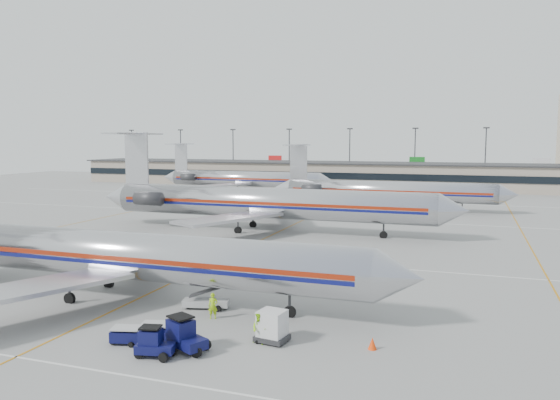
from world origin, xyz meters
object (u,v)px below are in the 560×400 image
at_px(jet_second_row, 261,202).
at_px(belt_loader, 207,301).
at_px(uld_container, 272,326).
at_px(jet_foreground, 110,253).
at_px(tug_center, 153,343).

distance_m(jet_second_row, belt_loader, 33.49).
distance_m(jet_second_row, uld_container, 39.87).
height_order(jet_foreground, uld_container, jet_foreground).
distance_m(jet_foreground, belt_loader, 8.66).
bearing_deg(jet_foreground, tug_center, -43.71).
height_order(jet_foreground, tug_center, jet_foreground).
height_order(jet_second_row, belt_loader, jet_second_row).
height_order(jet_second_row, tug_center, jet_second_row).
bearing_deg(belt_loader, jet_second_row, 89.39).
xyz_separation_m(uld_container, belt_loader, (-6.60, 4.57, -0.42)).
xyz_separation_m(jet_second_row, tug_center, (9.61, -41.11, -3.03)).
relative_size(uld_container, belt_loader, 0.51).
distance_m(tug_center, uld_container, 6.89).
bearing_deg(uld_container, belt_loader, 153.82).
bearing_deg(jet_second_row, jet_foreground, -89.58).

